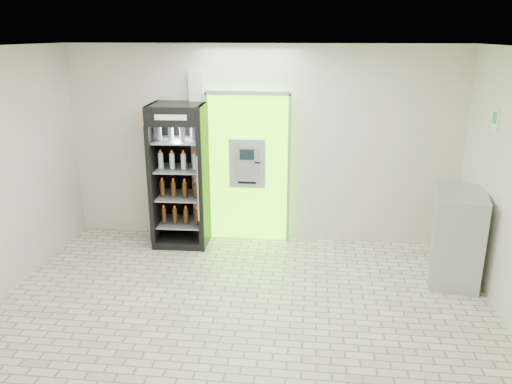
# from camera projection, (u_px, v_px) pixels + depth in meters

# --- Properties ---
(ground) EXTENTS (6.00, 6.00, 0.00)m
(ground) POSITION_uv_depth(u_px,v_px,m) (239.00, 319.00, 5.74)
(ground) COLOR beige
(ground) RESTS_ON ground
(room_shell) EXTENTS (6.00, 6.00, 6.00)m
(room_shell) POSITION_uv_depth(u_px,v_px,m) (238.00, 164.00, 5.18)
(room_shell) COLOR silver
(room_shell) RESTS_ON ground
(atm_assembly) EXTENTS (1.30, 0.24, 2.33)m
(atm_assembly) POSITION_uv_depth(u_px,v_px,m) (248.00, 167.00, 7.69)
(atm_assembly) COLOR #5FF70B
(atm_assembly) RESTS_ON ground
(pillar) EXTENTS (0.22, 0.11, 2.60)m
(pillar) POSITION_uv_depth(u_px,v_px,m) (199.00, 157.00, 7.77)
(pillar) COLOR silver
(pillar) RESTS_ON ground
(beverage_cooler) EXTENTS (0.84, 0.78, 2.16)m
(beverage_cooler) POSITION_uv_depth(u_px,v_px,m) (181.00, 178.00, 7.58)
(beverage_cooler) COLOR black
(beverage_cooler) RESTS_ON ground
(steel_cabinet) EXTENTS (0.79, 1.02, 1.21)m
(steel_cabinet) POSITION_uv_depth(u_px,v_px,m) (457.00, 237.00, 6.50)
(steel_cabinet) COLOR #A9ABB1
(steel_cabinet) RESTS_ON ground
(exit_sign) EXTENTS (0.02, 0.22, 0.26)m
(exit_sign) POSITION_uv_depth(u_px,v_px,m) (495.00, 120.00, 6.10)
(exit_sign) COLOR white
(exit_sign) RESTS_ON room_shell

